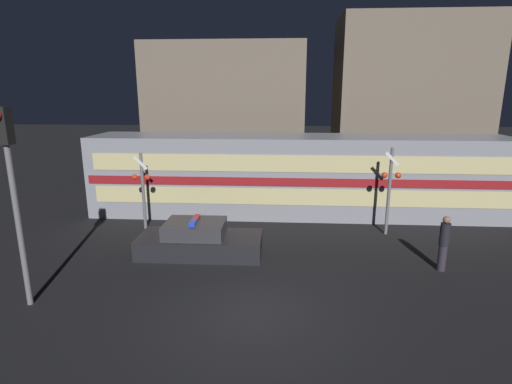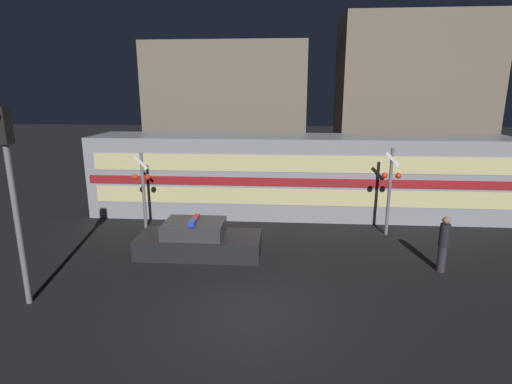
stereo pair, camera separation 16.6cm
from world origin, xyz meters
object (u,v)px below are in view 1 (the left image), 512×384
Objects in this scene: pedestrian at (444,243)px; traffic_light_corner at (12,180)px; train at (298,175)px; police_car at (199,241)px; crossing_signal_near at (390,186)px.

traffic_light_corner is at bearing -166.32° from pedestrian.
train is 7.46m from pedestrian.
train is 4.42× the size of police_car.
traffic_light_corner is (-11.77, -2.87, 2.48)m from pedestrian.
pedestrian is 0.52× the size of crossing_signal_near.
crossing_signal_near is (3.43, -2.73, 0.18)m from train.
police_car is 7.59m from crossing_signal_near.
pedestrian is (7.94, -0.82, 0.44)m from police_car.
train reaches higher than crossing_signal_near.
crossing_signal_near is at bearing 105.56° from pedestrian.
traffic_light_corner is (-7.42, -8.87, 1.61)m from train.
train is at bearing 54.96° from police_car.
crossing_signal_near is (7.02, 2.46, 1.50)m from police_car.
traffic_light_corner reaches higher than police_car.
crossing_signal_near reaches higher than pedestrian.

